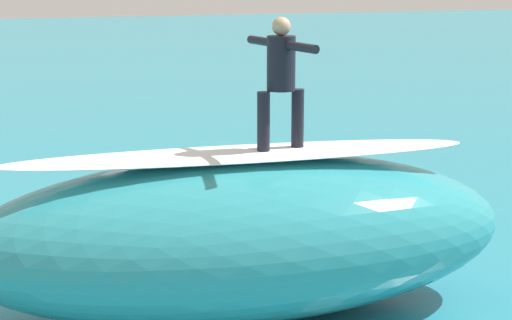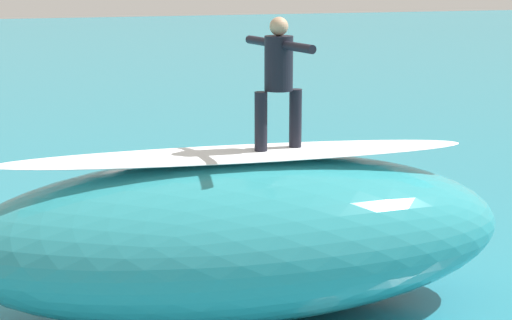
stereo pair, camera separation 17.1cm
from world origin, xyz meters
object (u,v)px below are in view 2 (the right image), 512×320
at_px(surfboard_paddling, 240,214).
at_px(surfer_riding, 279,73).
at_px(surfboard_riding, 278,152).
at_px(surfer_paddling, 248,203).

bearing_deg(surfboard_paddling, surfer_riding, 85.24).
relative_size(surfboard_riding, surfer_riding, 1.22).
xyz_separation_m(surfboard_paddling, surfer_paddling, (-0.14, 0.01, 0.19)).
bearing_deg(surfboard_paddling, surfer_paddling, -180.00).
distance_m(surfboard_riding, surfboard_paddling, 4.50).
height_order(surfer_riding, surfboard_paddling, surfer_riding).
distance_m(surfer_riding, surfer_paddling, 4.90).
xyz_separation_m(surfboard_riding, surfer_paddling, (-0.82, -3.98, -1.79)).
distance_m(surfboard_riding, surfer_riding, 0.96).
bearing_deg(surfer_riding, surfboard_paddling, -110.64).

